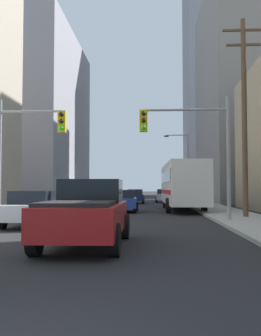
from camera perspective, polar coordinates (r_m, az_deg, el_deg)
The scene contains 15 objects.
sidewalk_left at distance 53.46m, azimuth -5.87°, elevation -4.54°, with size 3.11×160.00×0.15m, color #9E9E99.
sidewalk_right at distance 52.97m, azimuth 8.21°, elevation -4.54°, with size 3.11×160.00×0.15m, color #9E9E99.
city_bus at distance 29.83m, azimuth 7.39°, elevation -2.30°, with size 2.86×11.57×3.40m.
pickup_truck_red at distance 11.61m, azimuth -6.18°, elevation -6.33°, with size 2.20×5.43×1.90m.
cargo_van_black at distance 31.01m, azimuth -6.31°, elevation -3.51°, with size 2.16×5.27×2.26m.
sedan_white at distance 17.82m, azimuth -13.59°, elevation -5.58°, with size 1.95×4.21×1.52m.
sedan_blue at distance 27.73m, azimuth -1.05°, elevation -4.67°, with size 1.95×4.26×1.52m.
sedan_navy at distance 43.24m, azimuth 0.65°, elevation -4.03°, with size 1.96×4.27×1.52m.
sedan_silver at distance 46.78m, azimuth 4.77°, elevation -3.93°, with size 1.95×4.22×1.52m.
traffic_signal_near_left at distance 20.29m, azimuth -14.36°, elevation 3.97°, with size 3.37×0.44×6.00m.
traffic_signal_near_right at distance 19.42m, azimuth 8.33°, elevation 4.34°, with size 4.31×0.44×6.00m.
utility_pole_right at distance 22.30m, azimuth 15.86°, elevation 7.55°, with size 2.20×0.28×10.69m.
street_lamp_right at distance 43.02m, azimuth 7.59°, elevation 1.05°, with size 2.64×0.32×7.50m.
building_left_mid_office at distance 57.67m, azimuth -15.79°, elevation 6.76°, with size 16.20×23.99×22.38m, color #93939E.
building_right_far_highrise at distance 97.45m, azimuth 15.22°, elevation 13.64°, with size 24.44×19.06×58.36m, color #93939E.
Camera 1 is at (2.00, -2.75, 1.63)m, focal length 42.92 mm.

